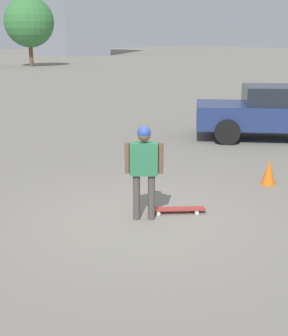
{
  "coord_description": "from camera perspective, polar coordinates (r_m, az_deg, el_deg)",
  "views": [
    {
      "loc": [
        -5.72,
        4.47,
        2.92
      ],
      "look_at": [
        0.0,
        0.0,
        0.88
      ],
      "focal_mm": 50.0,
      "sensor_mm": 36.0,
      "label": 1
    }
  ],
  "objects": [
    {
      "name": "ground_plane",
      "position": [
        7.82,
        0.0,
        -6.23
      ],
      "size": [
        220.0,
        220.0,
        0.0
      ],
      "primitive_type": "plane",
      "color": "gray"
    },
    {
      "name": "traffic_cone",
      "position": [
        9.86,
        14.96,
        -0.49
      ],
      "size": [
        0.29,
        0.29,
        0.52
      ],
      "color": "orange",
      "rests_on": "ground_plane"
    },
    {
      "name": "person",
      "position": [
        7.51,
        0.0,
        0.7
      ],
      "size": [
        0.43,
        0.5,
        1.57
      ],
      "rotation": [
        0.0,
        0.0,
        -2.25
      ],
      "color": "#4C4742",
      "rests_on": "ground_plane"
    },
    {
      "name": "tree_distant",
      "position": [
        50.78,
        -13.84,
        16.89
      ],
      "size": [
        5.01,
        5.01,
        6.9
      ],
      "color": "brown",
      "rests_on": "ground_plane"
    },
    {
      "name": "skateboard",
      "position": [
        8.07,
        4.04,
        -5.04
      ],
      "size": [
        0.71,
        0.91,
        0.08
      ],
      "rotation": [
        0.0,
        0.0,
        0.97
      ],
      "color": "#A5332D",
      "rests_on": "ground_plane"
    },
    {
      "name": "car_parked_near",
      "position": [
        14.32,
        15.76,
        6.64
      ],
      "size": [
        4.51,
        4.57,
        1.56
      ],
      "rotation": [
        0.0,
        0.0,
        0.8
      ],
      "color": "navy",
      "rests_on": "ground_plane"
    }
  ]
}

